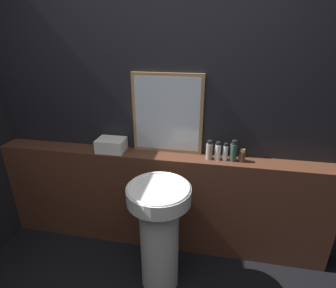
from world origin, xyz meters
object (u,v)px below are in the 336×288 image
at_px(mirror, 167,114).
at_px(conditioner_bottle, 218,151).
at_px(towel_stack, 111,145).
at_px(pedestal_sink, 159,230).
at_px(shampoo_bottle, 209,150).
at_px(lotion_bottle, 225,152).
at_px(hand_soap_bottle, 242,156).
at_px(body_wash_bottle, 233,151).

xyz_separation_m(mirror, conditioner_bottle, (0.41, -0.08, -0.25)).
bearing_deg(towel_stack, mirror, 9.63).
height_order(pedestal_sink, shampoo_bottle, shampoo_bottle).
distance_m(lotion_bottle, hand_soap_bottle, 0.13).
height_order(conditioner_bottle, lotion_bottle, conditioner_bottle).
xyz_separation_m(towel_stack, shampoo_bottle, (0.81, 0.00, 0.02)).
height_order(lotion_bottle, body_wash_bottle, body_wash_bottle).
bearing_deg(body_wash_bottle, shampoo_bottle, 180.00).
distance_m(mirror, towel_stack, 0.54).
relative_size(shampoo_bottle, conditioner_bottle, 1.04).
relative_size(shampoo_bottle, body_wash_bottle, 0.92).
bearing_deg(shampoo_bottle, hand_soap_bottle, -0.00).
relative_size(towel_stack, lotion_bottle, 1.63).
distance_m(shampoo_bottle, hand_soap_bottle, 0.25).
distance_m(pedestal_sink, mirror, 0.88).
relative_size(pedestal_sink, lotion_bottle, 6.14).
distance_m(mirror, lotion_bottle, 0.54).
bearing_deg(lotion_bottle, mirror, 170.56).
bearing_deg(shampoo_bottle, body_wash_bottle, -0.00).
bearing_deg(shampoo_bottle, towel_stack, -180.00).
relative_size(mirror, towel_stack, 2.79).
distance_m(towel_stack, conditioner_bottle, 0.87).
relative_size(shampoo_bottle, hand_soap_bottle, 1.53).
height_order(pedestal_sink, towel_stack, towel_stack).
relative_size(towel_stack, shampoo_bottle, 1.49).
bearing_deg(conditioner_bottle, lotion_bottle, 0.00).
bearing_deg(body_wash_bottle, mirror, 171.62).
distance_m(conditioner_bottle, hand_soap_bottle, 0.19).
height_order(pedestal_sink, body_wash_bottle, body_wash_bottle).
height_order(shampoo_bottle, hand_soap_bottle, shampoo_bottle).
bearing_deg(body_wash_bottle, lotion_bottle, 180.00).
bearing_deg(body_wash_bottle, hand_soap_bottle, 0.00).
xyz_separation_m(lotion_bottle, body_wash_bottle, (0.06, 0.00, 0.01)).
xyz_separation_m(pedestal_sink, hand_soap_bottle, (0.56, 0.43, 0.44)).
distance_m(pedestal_sink, towel_stack, 0.80).
relative_size(lotion_bottle, body_wash_bottle, 0.84).
bearing_deg(body_wash_bottle, towel_stack, 180.00).
bearing_deg(towel_stack, lotion_bottle, 0.00).
bearing_deg(hand_soap_bottle, conditioner_bottle, 180.00).
xyz_separation_m(pedestal_sink, towel_stack, (-0.50, 0.43, 0.44)).
distance_m(mirror, body_wash_bottle, 0.59).
bearing_deg(mirror, pedestal_sink, -85.59).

